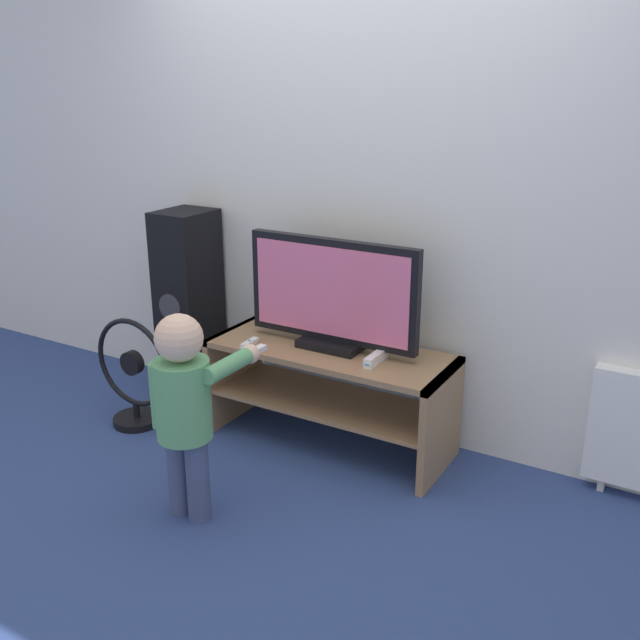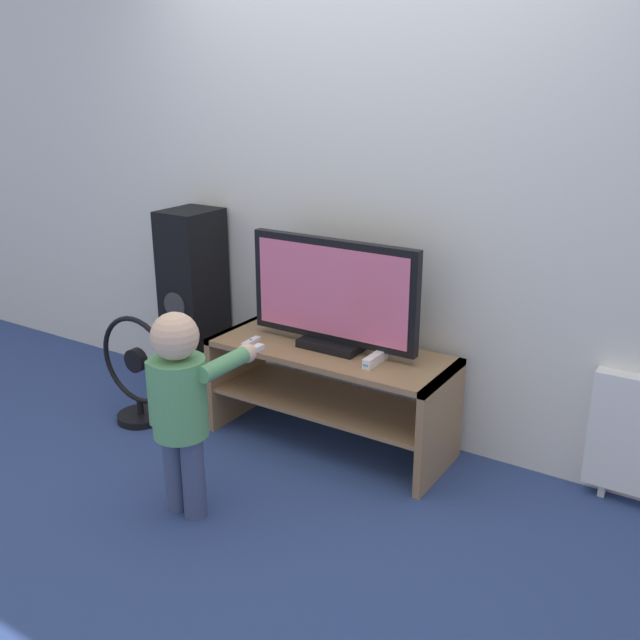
# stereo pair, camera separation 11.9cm
# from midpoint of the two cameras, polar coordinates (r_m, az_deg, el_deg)

# --- Properties ---
(ground_plane) EXTENTS (16.00, 16.00, 0.00)m
(ground_plane) POSITION_cam_midpoint_polar(r_m,az_deg,el_deg) (3.60, -2.15, -11.32)
(ground_plane) COLOR navy
(wall_back) EXTENTS (10.00, 0.06, 2.60)m
(wall_back) POSITION_cam_midpoint_polar(r_m,az_deg,el_deg) (3.63, 2.44, 10.81)
(wall_back) COLOR silver
(wall_back) RESTS_ON ground_plane
(tv_stand) EXTENTS (1.25, 0.48, 0.52)m
(tv_stand) POSITION_cam_midpoint_polar(r_m,az_deg,el_deg) (3.62, -0.17, -4.90)
(tv_stand) COLOR #93704C
(tv_stand) RESTS_ON ground_plane
(television) EXTENTS (0.91, 0.20, 0.55)m
(television) POSITION_cam_midpoint_polar(r_m,az_deg,el_deg) (3.48, 0.01, 1.97)
(television) COLOR black
(television) RESTS_ON tv_stand
(game_console) EXTENTS (0.04, 0.19, 0.05)m
(game_console) POSITION_cam_midpoint_polar(r_m,az_deg,el_deg) (3.38, 3.50, -3.07)
(game_console) COLOR white
(game_console) RESTS_ON tv_stand
(remote_primary) EXTENTS (0.04, 0.13, 0.03)m
(remote_primary) POSITION_cam_midpoint_polar(r_m,az_deg,el_deg) (3.62, -6.59, -1.83)
(remote_primary) COLOR white
(remote_primary) RESTS_ON tv_stand
(child) EXTENTS (0.35, 0.51, 0.92)m
(child) POSITION_cam_midpoint_polar(r_m,az_deg,el_deg) (3.02, -11.83, -6.32)
(child) COLOR #3F4C72
(child) RESTS_ON ground_plane
(speaker_tower) EXTENTS (0.27, 0.33, 1.11)m
(speaker_tower) POSITION_cam_midpoint_polar(r_m,az_deg,el_deg) (4.15, -11.32, 2.93)
(speaker_tower) COLOR black
(speaker_tower) RESTS_ON ground_plane
(floor_fan) EXTENTS (0.50, 0.26, 0.61)m
(floor_fan) POSITION_cam_midpoint_polar(r_m,az_deg,el_deg) (4.00, -15.52, -4.50)
(floor_fan) COLOR black
(floor_fan) RESTS_ON ground_plane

